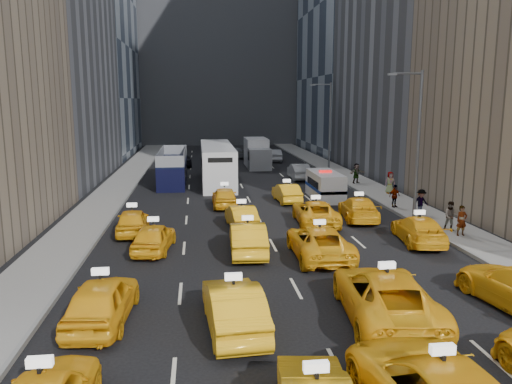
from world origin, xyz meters
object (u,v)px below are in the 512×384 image
nypd_van (325,186)px  double_decker (173,167)px  box_truck (257,153)px  city_bus (217,164)px  pedestrian_0 (462,221)px

nypd_van → double_decker: 14.58m
double_decker → box_truck: (8.73, 9.75, 0.11)m
city_bus → pedestrian_0: size_ratio=8.07×
nypd_van → pedestrian_0: size_ratio=3.19×
double_decker → city_bus: (3.92, -0.15, 0.23)m
city_bus → box_truck: (4.81, 9.90, -0.13)m
double_decker → box_truck: 13.09m
nypd_van → box_truck: bearing=92.2°
city_bus → nypd_van: bearing=-49.9°
nypd_van → box_truck: 18.73m
box_truck → city_bus: bearing=-112.2°
double_decker → pedestrian_0: 25.94m
double_decker → box_truck: bearing=51.9°
nypd_van → double_decker: (-11.65, 8.74, 0.47)m
nypd_van → double_decker: double_decker is taller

